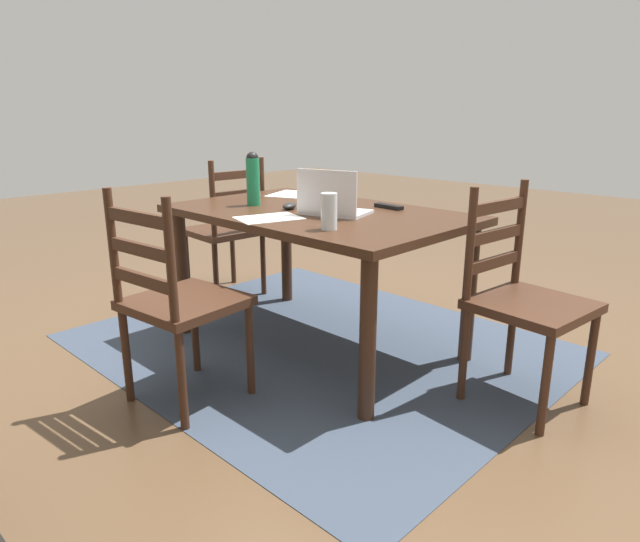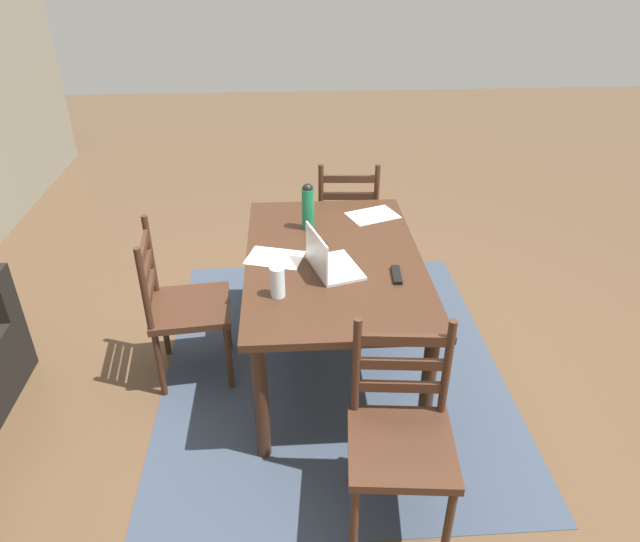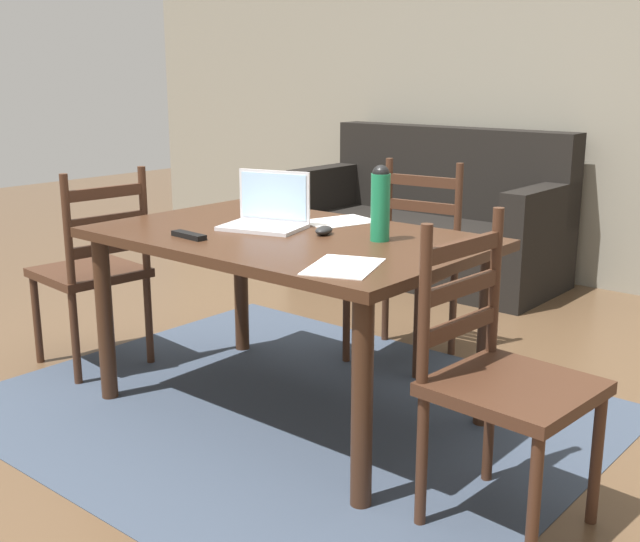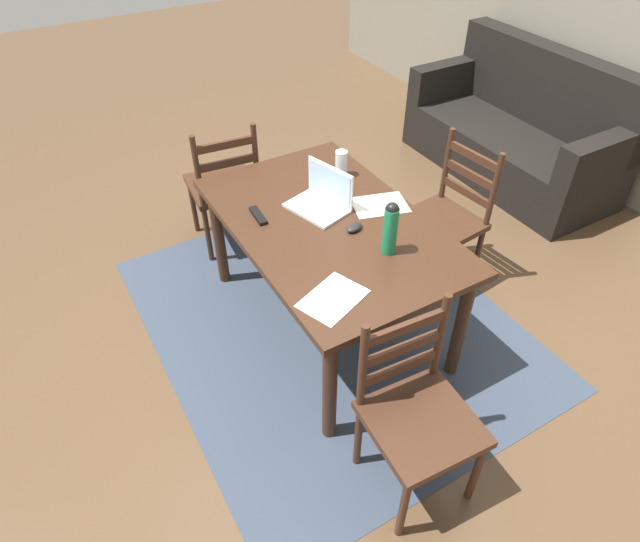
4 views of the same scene
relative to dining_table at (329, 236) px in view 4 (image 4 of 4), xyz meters
The scene contains 14 objects.
ground_plane 0.66m from the dining_table, ahead, with size 14.00×14.00×0.00m, color brown.
area_rug 0.66m from the dining_table, ahead, with size 2.41×2.00×0.01m, color #333D4C.
dining_table is the anchor object (origin of this frame).
chair_left_near 1.09m from the dining_table, 169.42° to the right, with size 0.48×0.48×0.95m.
chair_far_head 0.87m from the dining_table, 90.29° to the left, with size 0.48×0.48×0.95m.
chair_right_near 1.08m from the dining_table, 10.22° to the right, with size 0.47×0.47×0.95m.
couch 2.43m from the dining_table, 108.43° to the left, with size 1.80×0.80×1.00m.
laptop 0.21m from the dining_table, 162.87° to the left, with size 0.37×0.30×0.23m.
water_bottle 0.45m from the dining_table, 18.83° to the left, with size 0.07×0.07×0.29m.
drinking_glass 0.51m from the dining_table, 140.69° to the left, with size 0.07×0.07×0.16m, color silver.
computer_mouse 0.18m from the dining_table, 30.74° to the left, with size 0.06×0.10×0.03m, color black.
tv_remote 0.40m from the dining_table, 126.73° to the right, with size 0.04×0.17×0.02m, color black.
paper_stack_left 0.60m from the dining_table, 29.33° to the right, with size 0.21×0.30×0.00m, color white.
paper_stack_right 0.34m from the dining_table, 88.87° to the left, with size 0.21×0.30×0.00m, color white.
Camera 4 is at (2.01, -1.23, 2.45)m, focal length 30.66 mm.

